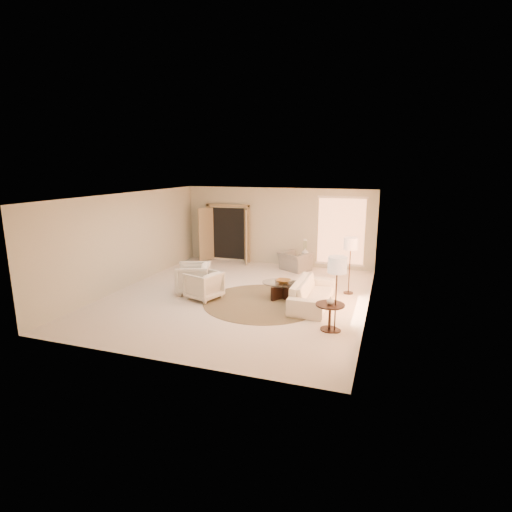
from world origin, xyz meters
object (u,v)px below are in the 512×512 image
(coffee_table, at_px, (283,289))
(floor_lamp_far, at_px, (337,268))
(side_vase, at_px, (305,252))
(armchair_right, at_px, (204,284))
(armchair_left, at_px, (193,277))
(floor_lamp_near, at_px, (351,246))
(bowl, at_px, (283,281))
(accent_chair, at_px, (295,258))
(sofa, at_px, (313,293))
(end_vase, at_px, (330,301))
(end_table, at_px, (330,312))
(side_table, at_px, (305,261))

(coffee_table, height_order, floor_lamp_far, floor_lamp_far)
(floor_lamp_far, height_order, side_vase, floor_lamp_far)
(coffee_table, bearing_deg, armchair_right, -160.10)
(armchair_left, height_order, coffee_table, armchair_left)
(floor_lamp_near, bearing_deg, bowl, -148.77)
(coffee_table, xyz_separation_m, bowl, (0.00, 0.00, 0.21))
(side_vase, bearing_deg, accent_chair, -167.74)
(sofa, relative_size, side_vase, 8.96)
(armchair_right, relative_size, end_vase, 4.94)
(coffee_table, distance_m, end_table, 2.37)
(sofa, relative_size, end_vase, 13.18)
(sofa, bearing_deg, bowl, 72.58)
(end_table, bearing_deg, bowl, 130.67)
(armchair_left, bearing_deg, bowl, 78.21)
(armchair_right, xyz_separation_m, floor_lamp_near, (3.71, 1.75, 0.96))
(armchair_right, bearing_deg, sofa, 117.67)
(sofa, height_order, end_vase, end_vase)
(coffee_table, xyz_separation_m, side_table, (-0.07, 3.14, 0.05))
(floor_lamp_near, bearing_deg, side_table, 128.96)
(floor_lamp_far, xyz_separation_m, end_vase, (-0.12, 0.03, -0.75))
(end_vase, bearing_deg, armchair_right, 163.69)
(floor_lamp_far, xyz_separation_m, side_vase, (-1.73, 4.96, -0.77))
(armchair_right, distance_m, side_table, 4.36)
(sofa, relative_size, coffee_table, 1.72)
(armchair_left, relative_size, armchair_right, 1.11)
(end_table, xyz_separation_m, side_table, (-1.61, 4.93, -0.09))
(armchair_right, xyz_separation_m, end_table, (3.59, -1.05, -0.01))
(armchair_left, xyz_separation_m, bowl, (2.58, 0.35, 0.02))
(armchair_left, distance_m, side_vase, 4.31)
(accent_chair, distance_m, bowl, 3.10)
(armchair_right, xyz_separation_m, side_vase, (1.98, 3.88, 0.24))
(floor_lamp_far, bearing_deg, bowl, 132.35)
(coffee_table, bearing_deg, armchair_left, -172.18)
(sofa, height_order, bowl, sofa)
(armchair_right, relative_size, coffee_table, 0.64)
(accent_chair, height_order, floor_lamp_near, floor_lamp_near)
(accent_chair, relative_size, coffee_table, 0.74)
(end_table, relative_size, bowl, 1.67)
(armchair_left, xyz_separation_m, floor_lamp_near, (4.24, 1.36, 0.91))
(armchair_left, relative_size, floor_lamp_near, 0.58)
(coffee_table, bearing_deg, floor_lamp_far, -47.65)
(coffee_table, distance_m, end_vase, 2.40)
(armchair_left, xyz_separation_m, armchair_right, (0.53, -0.39, -0.05))
(floor_lamp_far, height_order, bowl, floor_lamp_far)
(armchair_left, distance_m, floor_lamp_far, 4.59)
(sofa, relative_size, side_table, 4.17)
(armchair_left, height_order, floor_lamp_far, floor_lamp_far)
(floor_lamp_near, relative_size, end_vase, 9.49)
(accent_chair, distance_m, floor_lamp_near, 3.07)
(end_table, height_order, side_vase, side_vase)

